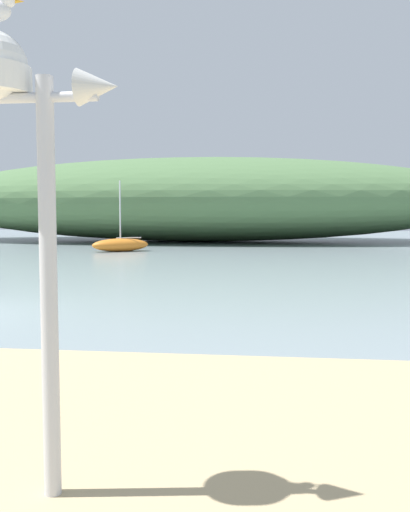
{
  "coord_description": "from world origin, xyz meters",
  "views": [
    {
      "loc": [
        7.01,
        -11.25,
        2.19
      ],
      "look_at": [
        4.87,
        6.28,
        0.84
      ],
      "focal_mm": 39.47,
      "sensor_mm": 36.0,
      "label": 1
    }
  ],
  "objects": [
    {
      "name": "distant_hill",
      "position": [
        1.02,
        32.61,
        3.23
      ],
      "size": [
        44.54,
        15.89,
        6.46
      ],
      "primitive_type": "ellipsoid",
      "color": "#517547",
      "rests_on": "ground"
    },
    {
      "name": "sailboat_west_reach",
      "position": [
        -1.66,
        19.97,
        0.39
      ],
      "size": [
        3.37,
        2.72,
        4.03
      ],
      "color": "orange",
      "rests_on": "ground"
    },
    {
      "name": "mast_structure",
      "position": [
        5.23,
        -7.55,
        2.87
      ],
      "size": [
        1.14,
        0.53,
        3.23
      ],
      "color": "silver",
      "rests_on": "beach_sand"
    }
  ]
}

